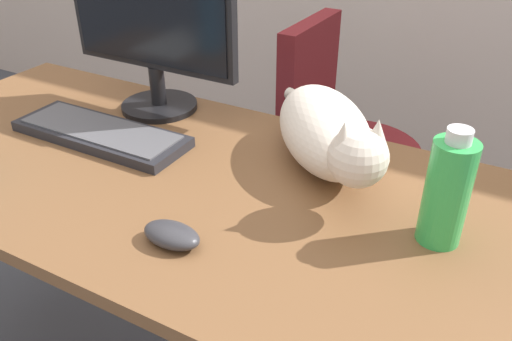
% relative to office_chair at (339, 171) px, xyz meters
% --- Properties ---
extents(desk, '(1.57, 0.71, 0.75)m').
position_rel_office_chair_xyz_m(desk, '(-0.10, -0.77, 0.27)').
color(desk, brown).
rests_on(desk, ground_plane).
extents(office_chair, '(0.48, 0.48, 0.89)m').
position_rel_office_chair_xyz_m(office_chair, '(0.00, 0.00, 0.00)').
color(office_chair, black).
rests_on(office_chair, ground_plane).
extents(monitor, '(0.48, 0.20, 0.41)m').
position_rel_office_chair_xyz_m(monitor, '(-0.34, -0.53, 0.60)').
color(monitor, black).
rests_on(monitor, desk).
extents(keyboard, '(0.44, 0.15, 0.03)m').
position_rel_office_chair_xyz_m(keyboard, '(-0.35, -0.73, 0.39)').
color(keyboard, '#232328').
rests_on(keyboard, desk).
extents(cat, '(0.40, 0.50, 0.20)m').
position_rel_office_chair_xyz_m(cat, '(0.16, -0.59, 0.46)').
color(cat, silver).
rests_on(cat, desk).
extents(computer_mouse, '(0.11, 0.06, 0.04)m').
position_rel_office_chair_xyz_m(computer_mouse, '(0.04, -0.97, 0.39)').
color(computer_mouse, '#333338').
rests_on(computer_mouse, desk).
extents(water_bottle, '(0.08, 0.08, 0.22)m').
position_rel_office_chair_xyz_m(water_bottle, '(0.44, -0.74, 0.48)').
color(water_bottle, green).
rests_on(water_bottle, desk).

